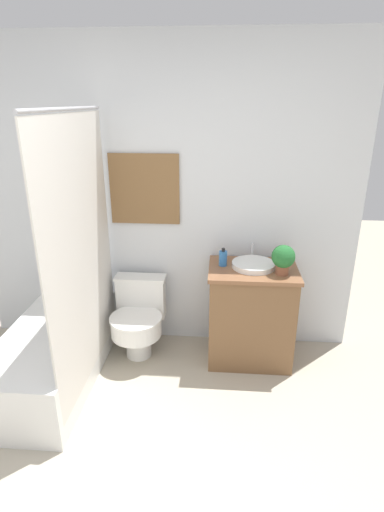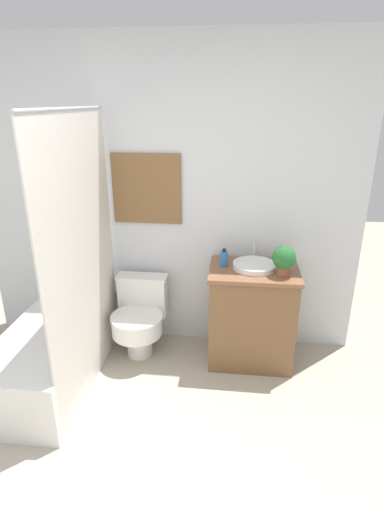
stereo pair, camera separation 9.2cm
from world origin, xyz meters
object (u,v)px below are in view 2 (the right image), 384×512
(potted_plant, at_px, (284,259))
(toilet, at_px, (140,316))
(soap_bottle, at_px, (224,259))
(sink, at_px, (254,265))

(potted_plant, bearing_deg, toilet, 175.43)
(toilet, xyz_separation_m, potted_plant, (1.13, -0.09, 0.60))
(toilet, relative_size, soap_bottle, 4.48)
(toilet, xyz_separation_m, sink, (0.92, 0.02, 0.49))
(soap_bottle, relative_size, potted_plant, 0.64)
(sink, xyz_separation_m, soap_bottle, (-0.24, 0.01, 0.04))
(toilet, distance_m, potted_plant, 1.28)
(soap_bottle, height_order, potted_plant, potted_plant)
(sink, bearing_deg, soap_bottle, 176.46)
(sink, distance_m, soap_bottle, 0.24)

